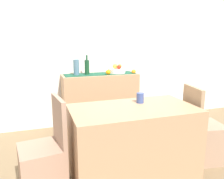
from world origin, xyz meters
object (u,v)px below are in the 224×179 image
object	(u,v)px
sideboard_console	(100,101)
coffee_cup	(140,98)
fruit_bowl	(117,71)
wine_bottle	(87,67)
chair_near_window	(44,165)
chair_by_corner	(203,139)
ceramic_vase	(76,68)
dining_table	(133,141)

from	to	relation	value
sideboard_console	coffee_cup	world-z (taller)	sideboard_console
fruit_bowl	coffee_cup	world-z (taller)	fruit_bowl
fruit_bowl	wine_bottle	bearing A→B (deg)	180.00
chair_near_window	chair_by_corner	bearing A→B (deg)	0.01
wine_bottle	chair_by_corner	size ratio (longest dim) A/B	0.34
sideboard_console	coffee_cup	size ratio (longest dim) A/B	10.86
ceramic_vase	chair_by_corner	size ratio (longest dim) A/B	0.26
sideboard_console	chair_by_corner	size ratio (longest dim) A/B	1.31
sideboard_console	chair_near_window	distance (m)	1.68
sideboard_console	ceramic_vase	bearing A→B (deg)	180.00
sideboard_console	coffee_cup	xyz separation A→B (m)	(0.11, -1.25, 0.36)
fruit_bowl	coffee_cup	bearing A→B (deg)	-97.85
sideboard_console	chair_by_corner	distance (m)	1.65
sideboard_console	coffee_cup	bearing A→B (deg)	-85.16
coffee_cup	sideboard_console	bearing A→B (deg)	94.84
sideboard_console	coffee_cup	distance (m)	1.31
sideboard_console	fruit_bowl	size ratio (longest dim) A/B	4.29
ceramic_vase	coffee_cup	xyz separation A→B (m)	(0.48, -1.25, -0.20)
chair_near_window	coffee_cup	bearing A→B (deg)	7.54
sideboard_console	chair_near_window	bearing A→B (deg)	-123.90
ceramic_vase	chair_by_corner	world-z (taller)	ceramic_vase
ceramic_vase	chair_by_corner	bearing A→B (deg)	-48.30
sideboard_console	fruit_bowl	xyz separation A→B (m)	(0.28, 0.00, 0.48)
ceramic_vase	chair_by_corner	xyz separation A→B (m)	(1.24, -1.39, -0.73)
sideboard_console	chair_near_window	xyz separation A→B (m)	(-0.93, -1.39, -0.17)
coffee_cup	chair_by_corner	world-z (taller)	chair_by_corner
sideboard_console	fruit_bowl	distance (m)	0.56
sideboard_console	wine_bottle	world-z (taller)	wine_bottle
wine_bottle	ceramic_vase	distance (m)	0.16
ceramic_vase	dining_table	size ratio (longest dim) A/B	0.19
wine_bottle	ceramic_vase	size ratio (longest dim) A/B	1.27
wine_bottle	chair_near_window	world-z (taller)	wine_bottle
coffee_cup	ceramic_vase	bearing A→B (deg)	110.81
sideboard_console	fruit_bowl	world-z (taller)	fruit_bowl
sideboard_console	dining_table	size ratio (longest dim) A/B	0.93
dining_table	ceramic_vase	bearing A→B (deg)	103.61
chair_by_corner	fruit_bowl	bearing A→B (deg)	113.00
coffee_cup	chair_by_corner	distance (m)	0.94
chair_near_window	fruit_bowl	bearing A→B (deg)	48.89
chair_by_corner	dining_table	bearing A→B (deg)	-179.84
wine_bottle	coffee_cup	bearing A→B (deg)	-76.03
fruit_bowl	chair_near_window	world-z (taller)	fruit_bowl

